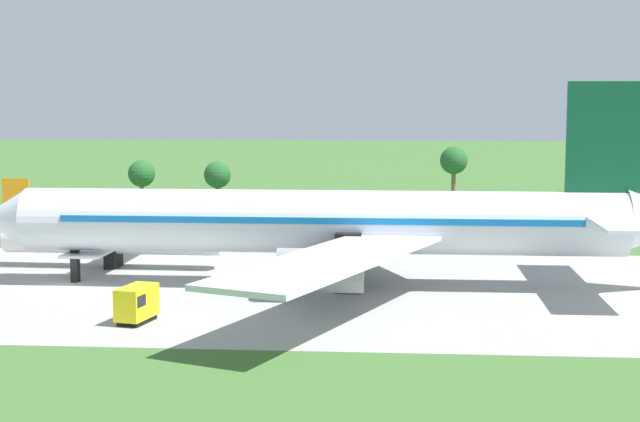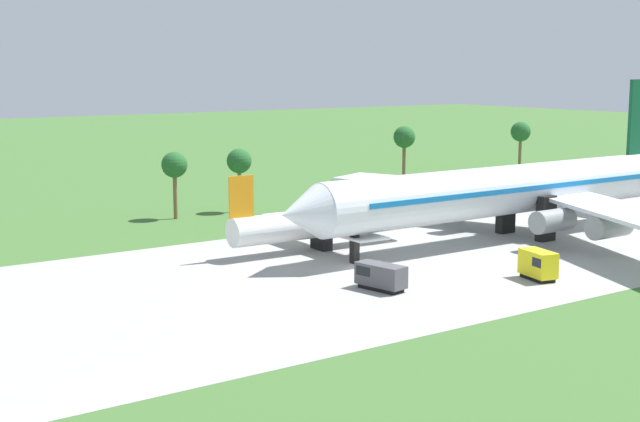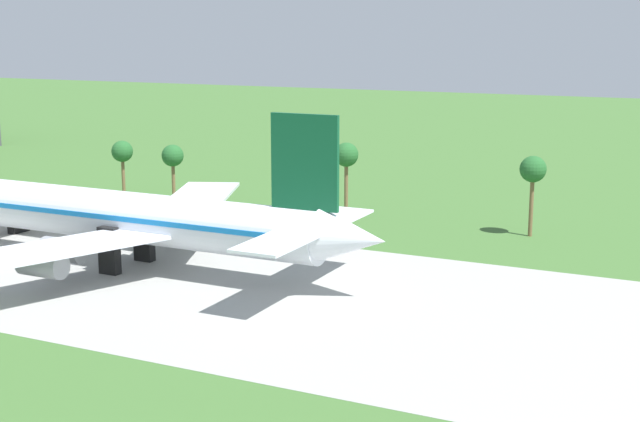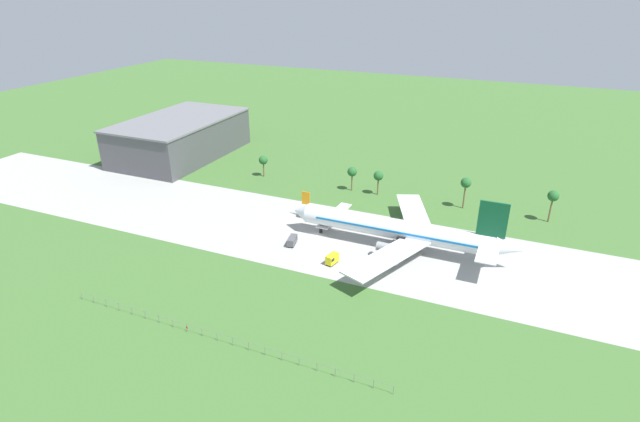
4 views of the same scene
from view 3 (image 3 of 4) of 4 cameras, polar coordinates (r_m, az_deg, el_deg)
The scene contains 3 objects.
jet_airliner at distance 107.87m, azimuth -12.78°, elevation -0.34°, with size 68.70×60.48×19.23m.
regional_aircraft at distance 130.31m, azimuth -18.83°, elevation 0.01°, with size 23.46×20.90×9.30m.
palm_tree_row at distance 143.93m, azimuth -7.30°, elevation 3.58°, with size 110.55×3.60×11.34m.
Camera 3 is at (92.41, -80.12, 27.94)m, focal length 50.00 mm.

